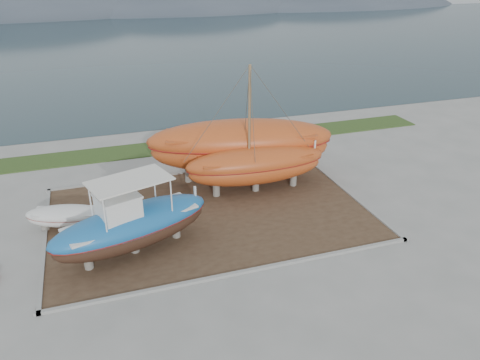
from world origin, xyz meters
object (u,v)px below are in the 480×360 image
object	(u,v)px
orange_sailboat	(256,131)
orange_bare_hull	(241,151)
white_dinghy	(67,218)
blue_caique	(131,217)

from	to	relation	value
orange_sailboat	orange_bare_hull	world-z (taller)	orange_sailboat
white_dinghy	orange_sailboat	xyz separation A→B (m)	(11.50, 1.24, 3.39)
blue_caique	orange_sailboat	xyz separation A→B (m)	(8.27, 4.67, 2.05)
blue_caique	white_dinghy	xyz separation A→B (m)	(-3.23, 3.42, -1.34)
blue_caique	orange_bare_hull	distance (m)	10.36
blue_caique	white_dinghy	world-z (taller)	blue_caique
orange_bare_hull	white_dinghy	bearing A→B (deg)	-152.50
blue_caique	white_dinghy	size ratio (longest dim) A/B	1.90
white_dinghy	blue_caique	bearing A→B (deg)	-30.28
white_dinghy	orange_sailboat	bearing A→B (deg)	22.55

